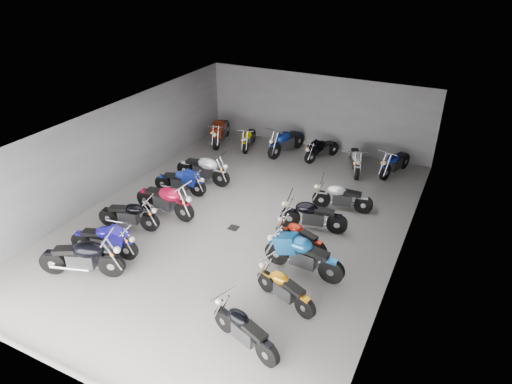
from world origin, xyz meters
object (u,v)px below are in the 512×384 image
motorcycle_left_c (129,215)px  motorcycle_left_e (181,181)px  motorcycle_back_a (221,131)px  motorcycle_right_c (303,255)px  motorcycle_back_b (249,138)px  motorcycle_right_f (342,197)px  motorcycle_left_f (203,169)px  motorcycle_left_a (82,258)px  motorcycle_right_d (300,236)px  motorcycle_left_d (165,200)px  motorcycle_back_c (286,141)px  motorcycle_right_b (284,288)px  motorcycle_right_e (313,216)px  motorcycle_back_d (322,149)px  motorcycle_back_f (395,163)px  motorcycle_left_b (104,240)px  motorcycle_right_a (244,330)px  motorcycle_back_e (355,160)px  drain_grate (234,228)px

motorcycle_left_c → motorcycle_left_e: bearing=164.2°
motorcycle_back_a → motorcycle_right_c: bearing=118.4°
motorcycle_back_b → motorcycle_right_c: bearing=113.6°
motorcycle_right_c → motorcycle_right_f: 3.72m
motorcycle_left_e → motorcycle_left_f: (0.25, 1.12, 0.07)m
motorcycle_left_a → motorcycle_right_d: size_ratio=1.25×
motorcycle_left_a → motorcycle_left_d: (0.09, 3.56, -0.01)m
motorcycle_right_c → motorcycle_back_c: motorcycle_right_c is taller
motorcycle_left_c → motorcycle_left_d: bearing=142.6°
motorcycle_left_c → motorcycle_back_b: bearing=163.7°
motorcycle_right_b → motorcycle_right_e: (-0.55, 3.47, 0.05)m
motorcycle_left_e → motorcycle_back_d: motorcycle_left_e is taller
motorcycle_left_f → motorcycle_right_b: (5.37, -4.75, -0.09)m
motorcycle_left_c → motorcycle_back_c: size_ratio=0.88×
motorcycle_back_d → motorcycle_back_f: bearing=-156.3°
motorcycle_right_c → motorcycle_back_a: motorcycle_back_a is taller
motorcycle_left_a → motorcycle_left_b: (-0.11, 0.94, -0.06)m
motorcycle_left_c → motorcycle_back_a: bearing=174.3°
motorcycle_left_f → motorcycle_right_e: 4.99m
motorcycle_left_a → motorcycle_left_c: bearing=168.4°
motorcycle_right_e → motorcycle_back_a: size_ratio=0.91×
motorcycle_left_c → motorcycle_right_b: motorcycle_left_c is taller
motorcycle_right_a → motorcycle_left_b: bearing=95.4°
motorcycle_left_d → motorcycle_right_d: motorcycle_left_d is taller
motorcycle_back_d → motorcycle_left_d: bearing=89.5°
motorcycle_left_c → motorcycle_right_d: bearing=90.8°
motorcycle_back_b → motorcycle_back_c: 1.71m
motorcycle_left_f → motorcycle_right_a: bearing=39.5°
motorcycle_right_e → motorcycle_back_f: (1.49, 5.17, -0.01)m
motorcycle_right_b → motorcycle_right_f: size_ratio=0.91×
motorcycle_right_d → motorcycle_right_e: bearing=18.7°
motorcycle_right_c → motorcycle_right_a: bearing=-180.0°
motorcycle_left_d → motorcycle_right_f: 5.88m
motorcycle_right_e → motorcycle_back_f: size_ratio=1.05×
motorcycle_left_e → motorcycle_right_c: bearing=59.0°
motorcycle_left_c → motorcycle_right_f: 6.96m
motorcycle_right_e → motorcycle_back_b: bearing=32.4°
motorcycle_left_d → motorcycle_back_e: motorcycle_left_d is taller
motorcycle_right_b → motorcycle_back_f: size_ratio=0.91×
motorcycle_left_a → motorcycle_back_d: size_ratio=1.25×
motorcycle_left_a → motorcycle_back_d: motorcycle_left_a is taller
drain_grate → motorcycle_right_e: motorcycle_right_e is taller
drain_grate → motorcycle_left_c: size_ratio=0.16×
motorcycle_right_c → motorcycle_right_d: bearing=28.8°
motorcycle_back_d → motorcycle_left_b: bearing=95.1°
motorcycle_back_e → drain_grate: bearing=47.6°
motorcycle_back_e → motorcycle_back_a: bearing=-22.6°
motorcycle_left_b → motorcycle_right_b: 5.43m
motorcycle_right_d → motorcycle_left_a: bearing=144.5°
drain_grate → motorcycle_back_d: size_ratio=0.18×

